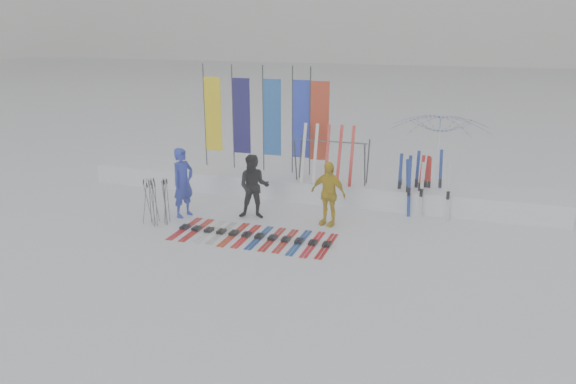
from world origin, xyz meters
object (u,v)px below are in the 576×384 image
(ski_row, at_px, (253,236))
(person_black, at_px, (254,187))
(person_blue, at_px, (183,183))
(ski_rack, at_px, (332,155))
(person_yellow, at_px, (328,193))
(tent_canopy, at_px, (438,156))

(ski_row, bearing_deg, person_black, 109.98)
(person_blue, xyz_separation_m, ski_rack, (3.43, 2.44, 0.45))
(person_blue, distance_m, ski_rack, 4.24)
(ski_rack, bearing_deg, person_yellow, -78.43)
(tent_canopy, bearing_deg, person_black, -144.63)
(person_blue, distance_m, person_yellow, 3.86)
(person_blue, bearing_deg, person_black, -58.15)
(person_yellow, bearing_deg, tent_canopy, 66.28)
(person_yellow, bearing_deg, ski_rack, 116.74)
(person_yellow, xyz_separation_m, ski_rack, (-0.39, 1.88, 0.55))
(person_yellow, relative_size, ski_rack, 0.82)
(person_blue, relative_size, person_black, 1.09)
(person_blue, relative_size, person_yellow, 1.12)
(tent_canopy, distance_m, ski_rack, 3.10)
(person_blue, height_order, person_black, person_blue)
(ski_row, bearing_deg, person_blue, 159.09)
(ski_rack, bearing_deg, tent_canopy, 22.57)
(tent_canopy, distance_m, ski_row, 6.15)
(person_black, relative_size, person_yellow, 1.03)
(person_yellow, xyz_separation_m, tent_canopy, (2.48, 3.07, 0.46))
(tent_canopy, bearing_deg, person_blue, -150.04)
(ski_rack, bearing_deg, ski_row, -108.49)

